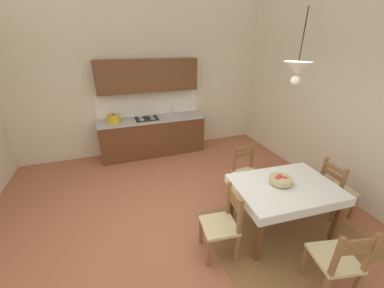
# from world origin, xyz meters

# --- Properties ---
(ground_plane) EXTENTS (6.39, 6.23, 0.10)m
(ground_plane) POSITION_xyz_m (0.00, 0.00, -0.05)
(ground_plane) COLOR #A86042
(wall_back) EXTENTS (6.39, 0.12, 4.27)m
(wall_back) POSITION_xyz_m (0.00, 2.88, 2.13)
(wall_back) COLOR beige
(wall_back) RESTS_ON ground_plane
(wall_right) EXTENTS (0.12, 6.23, 4.27)m
(wall_right) POSITION_xyz_m (2.95, 0.00, 2.13)
(wall_right) COLOR beige
(wall_right) RESTS_ON ground_plane
(area_rug) EXTENTS (2.10, 1.60, 0.01)m
(area_rug) POSITION_xyz_m (1.31, -0.72, 0.00)
(area_rug) COLOR olive
(area_rug) RESTS_ON ground_plane
(kitchen_cabinetry) EXTENTS (2.45, 0.63, 2.20)m
(kitchen_cabinetry) POSITION_xyz_m (0.08, 2.54, 0.86)
(kitchen_cabinetry) COLOR brown
(kitchen_cabinetry) RESTS_ON ground_plane
(dining_table) EXTENTS (1.44, 1.07, 0.75)m
(dining_table) POSITION_xyz_m (1.31, -0.62, 0.63)
(dining_table) COLOR brown
(dining_table) RESTS_ON ground_plane
(dining_chair_camera_side) EXTENTS (0.50, 0.50, 0.93)m
(dining_chair_camera_side) POSITION_xyz_m (1.23, -1.57, 0.44)
(dining_chair_camera_side) COLOR #D1BC89
(dining_chair_camera_side) RESTS_ON ground_plane
(dining_chair_tv_side) EXTENTS (0.47, 0.47, 0.93)m
(dining_chair_tv_side) POSITION_xyz_m (0.33, -0.69, 0.44)
(dining_chair_tv_side) COLOR #D1BC89
(dining_chair_tv_side) RESTS_ON ground_plane
(dining_chair_kitchen_side) EXTENTS (0.44, 0.44, 0.93)m
(dining_chair_kitchen_side) POSITION_xyz_m (1.29, 0.27, 0.44)
(dining_chair_kitchen_side) COLOR #D1BC89
(dining_chair_kitchen_side) RESTS_ON ground_plane
(dining_chair_window_side) EXTENTS (0.46, 0.46, 0.93)m
(dining_chair_window_side) POSITION_xyz_m (2.32, -0.63, 0.44)
(dining_chair_window_side) COLOR #D1BC89
(dining_chair_window_side) RESTS_ON ground_plane
(fruit_bowl) EXTENTS (0.30, 0.30, 0.12)m
(fruit_bowl) POSITION_xyz_m (1.26, -0.56, 0.81)
(fruit_bowl) COLOR tan
(fruit_bowl) RESTS_ON dining_table
(pendant_lamp) EXTENTS (0.32, 0.32, 0.81)m
(pendant_lamp) POSITION_xyz_m (1.29, -0.48, 2.25)
(pendant_lamp) COLOR black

